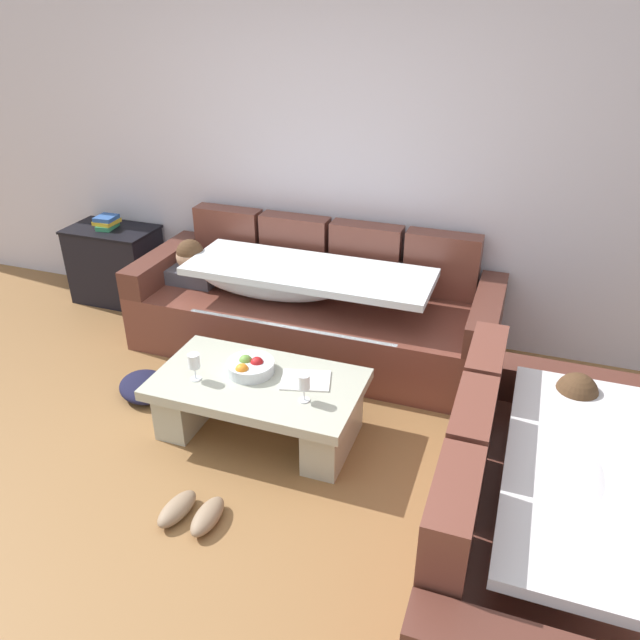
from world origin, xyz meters
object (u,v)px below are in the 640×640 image
Objects in this scene: wine_glass_near_left at (194,362)px; pair_of_shoes at (192,513)px; coffee_table at (259,400)px; book_stack_on_cabinet at (107,222)px; wine_glass_near_right at (304,383)px; crumpled_garment at (145,387)px; side_cabinet at (116,264)px; couch_along_wall at (308,308)px; open_magazine at (306,380)px; couch_near_window at (545,522)px; fruit_bowl at (250,366)px.

wine_glass_near_left is 0.84m from pair_of_shoes.
coffee_table is 3.91× the size of pair_of_shoes.
book_stack_on_cabinet is 2.84m from pair_of_shoes.
wine_glass_near_right is (0.66, 0.01, 0.00)m from wine_glass_near_left.
pair_of_shoes is 0.77× the size of crumpled_garment.
wine_glass_near_left reaches higher than crumpled_garment.
side_cabinet is (-2.22, 1.37, -0.17)m from wine_glass_near_right.
couch_along_wall reaches higher than wine_glass_near_left.
wine_glass_near_right is 0.83× the size of book_stack_on_cabinet.
pair_of_shoes is at bearing -88.26° from couch_along_wall.
open_magazine is 2.46m from side_cabinet.
couch_near_window is 11.04× the size of wine_glass_near_left.
crumpled_garment is at bearing 170.15° from wine_glass_near_right.
open_magazine is 2.50m from book_stack_on_cabinet.
wine_glass_near_right is 0.42× the size of crumpled_garment.
wine_glass_near_right is 1.30m from crumpled_garment.
coffee_table is at bearing 87.50° from pair_of_shoes.
couch_near_window is 6.55× the size of fruit_bowl.
fruit_bowl reaches higher than open_magazine.
wine_glass_near_right is at bearing -9.85° from crumpled_garment.
wine_glass_near_left is at bearing -22.39° from crumpled_garment.
couch_near_window reaches higher than coffee_table.
wine_glass_near_left is 0.73m from crumpled_garment.
coffee_table is 4.29× the size of fruit_bowl.
side_cabinet reaches higher than crumpled_garment.
couch_near_window is 1.35m from wine_glass_near_right.
wine_glass_near_left is (-0.26, -0.17, 0.08)m from fruit_bowl.
coffee_table is 0.77m from pair_of_shoes.
couch_along_wall is at bearing -7.06° from side_cabinet.
couch_along_wall is at bearing 47.02° from couch_near_window.
wine_glass_near_left is 0.83× the size of book_stack_on_cabinet.
open_magazine is at bearing 4.10° from fruit_bowl.
wine_glass_near_left is at bearing -41.23° from book_stack_on_cabinet.
wine_glass_near_right is 0.22m from open_magazine.
fruit_bowl is 2.19m from side_cabinet.
book_stack_on_cabinet is at bearing 131.79° from crumpled_garment.
book_stack_on_cabinet reaches higher than open_magazine.
couch_near_window reaches higher than crumpled_garment.
fruit_bowl is at bearing 158.42° from wine_glass_near_right.
side_cabinet is (-2.16, 1.19, -0.06)m from open_magazine.
coffee_table is 4.29× the size of open_magazine.
crumpled_garment is at bearing 172.85° from coffee_table.
wine_glass_near_left is 0.59× the size of open_magazine.
couch_along_wall is 1.05m from coffee_table.
couch_along_wall is at bearing 109.81° from wine_glass_near_right.
coffee_table reaches higher than pair_of_shoes.
coffee_table is 0.44m from wine_glass_near_left.
crumpled_garment is at bearing 75.60° from couch_near_window.
wine_glass_near_right is (0.41, -1.14, 0.17)m from couch_along_wall.
crumpled_garment is at bearing -48.83° from side_cabinet.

